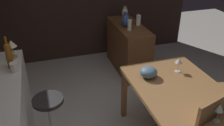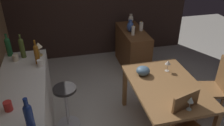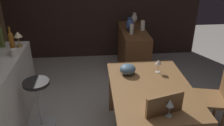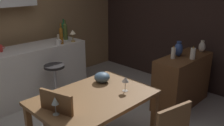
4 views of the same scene
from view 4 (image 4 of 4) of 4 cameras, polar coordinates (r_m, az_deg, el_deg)
The scene contains 19 objects.
wall_side_right at distance 4.81m, azimuth 14.56°, elevation 10.83°, with size 0.10×4.40×2.60m, color #33231E.
dining_table at distance 2.69m, azimuth -4.21°, elevation -9.43°, with size 1.29×0.90×0.74m.
kitchen_counter at distance 4.26m, azimuth -19.85°, elevation -2.53°, with size 2.10×0.60×0.90m, color silver.
sideboard_cabinet at distance 4.02m, azimuth 16.36°, elevation -4.06°, with size 1.10×0.44×0.82m, color brown.
bar_stool at distance 3.97m, azimuth -13.29°, elevation -4.83°, with size 0.34×0.34×0.68m.
wine_glass_left at distance 2.30m, azimuth -13.43°, elevation -8.93°, with size 0.07×0.07×0.18m.
wine_glass_right at distance 2.70m, azimuth 3.20°, elevation -4.07°, with size 0.08×0.08×0.17m.
fruit_bowl at distance 2.97m, azimuth -2.39°, elevation -3.40°, with size 0.20×0.20×0.12m, color slate.
wine_bottle_green at distance 4.74m, azimuth -11.40°, elevation 7.97°, with size 0.08×0.08×0.35m.
wine_bottle_amber at distance 4.21m, azimuth -12.02°, elevation 6.56°, with size 0.07×0.07×0.35m.
wine_bottle_olive at distance 4.51m, azimuth -11.03°, elevation 7.56°, with size 0.07×0.07×0.36m.
cup_white at distance 4.16m, azimuth -12.67°, elevation 4.82°, with size 0.12×0.08×0.10m.
cup_cream at distance 4.58m, azimuth -12.47°, elevation 6.10°, with size 0.12×0.08×0.09m.
cup_red at distance 4.05m, azimuth -25.19°, elevation 3.17°, with size 0.12×0.09×0.10m.
counter_lamp at distance 4.33m, azimuth -9.36°, elevation 7.04°, with size 0.11×0.11×0.21m.
pillar_candle_tall at distance 3.71m, azimuth 14.40°, elevation 2.30°, with size 0.07×0.07×0.19m.
pillar_candle_short at distance 3.76m, azimuth 18.70°, elevation 2.13°, with size 0.07×0.07×0.20m.
vase_ceramic_ivory at distance 4.19m, azimuth 20.67°, elevation 3.65°, with size 0.11×0.11×0.20m.
vase_ceramic_blue at distance 3.84m, azimuth 15.57°, elevation 3.18°, with size 0.13×0.13×0.24m.
Camera 4 is at (-1.57, -2.09, 1.93)m, focal length 38.35 mm.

